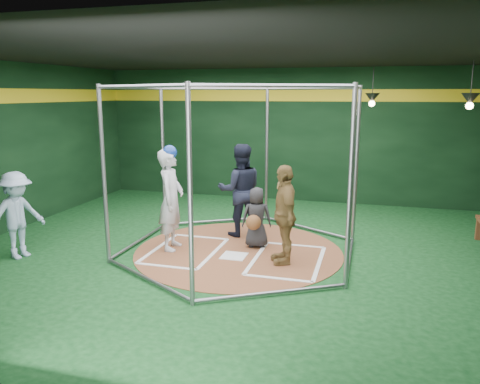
# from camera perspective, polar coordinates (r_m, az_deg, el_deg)

# --- Properties ---
(room_shell) EXTENTS (10.10, 9.10, 3.53)m
(room_shell) POSITION_cam_1_polar(r_m,az_deg,el_deg) (8.27, -0.17, 4.31)
(room_shell) COLOR #0B3313
(room_shell) RESTS_ON ground
(clay_disc) EXTENTS (3.80, 3.80, 0.01)m
(clay_disc) POSITION_cam_1_polar(r_m,az_deg,el_deg) (8.67, -0.18, -7.23)
(clay_disc) COLOR brown
(clay_disc) RESTS_ON ground
(home_plate) EXTENTS (0.43, 0.43, 0.01)m
(home_plate) POSITION_cam_1_polar(r_m,az_deg,el_deg) (8.39, -0.75, -7.79)
(home_plate) COLOR white
(home_plate) RESTS_ON clay_disc
(batter_box_left) EXTENTS (1.17, 1.77, 0.01)m
(batter_box_left) POSITION_cam_1_polar(r_m,az_deg,el_deg) (8.74, -6.68, -7.07)
(batter_box_left) COLOR white
(batter_box_left) RESTS_ON clay_disc
(batter_box_right) EXTENTS (1.17, 1.77, 0.01)m
(batter_box_right) POSITION_cam_1_polar(r_m,az_deg,el_deg) (8.24, 5.77, -8.26)
(batter_box_right) COLOR white
(batter_box_right) RESTS_ON clay_disc
(batting_cage) EXTENTS (4.05, 4.67, 3.00)m
(batting_cage) POSITION_cam_1_polar(r_m,az_deg,el_deg) (8.30, -0.19, 2.57)
(batting_cage) COLOR gray
(batting_cage) RESTS_ON ground
(pendant_lamp_near) EXTENTS (0.34, 0.34, 0.90)m
(pendant_lamp_near) POSITION_cam_1_polar(r_m,az_deg,el_deg) (11.47, 15.81, 10.94)
(pendant_lamp_near) COLOR black
(pendant_lamp_near) RESTS_ON room_shell
(pendant_lamp_far) EXTENTS (0.34, 0.34, 0.90)m
(pendant_lamp_far) POSITION_cam_1_polar(r_m,az_deg,el_deg) (10.03, 26.25, 10.10)
(pendant_lamp_far) COLOR black
(pendant_lamp_far) RESTS_ON room_shell
(batter_figure) EXTENTS (0.52, 0.73, 1.93)m
(batter_figure) POSITION_cam_1_polar(r_m,az_deg,el_deg) (8.64, -8.40, -0.76)
(batter_figure) COLOR #BAB9C0
(batter_figure) RESTS_ON clay_disc
(visitor_leopard) EXTENTS (0.75, 1.07, 1.69)m
(visitor_leopard) POSITION_cam_1_polar(r_m,az_deg,el_deg) (7.91, 5.41, -2.73)
(visitor_leopard) COLOR #A68347
(visitor_leopard) RESTS_ON clay_disc
(catcher_figure) EXTENTS (0.63, 0.64, 1.14)m
(catcher_figure) POSITION_cam_1_polar(r_m,az_deg,el_deg) (8.73, 2.01, -3.15)
(catcher_figure) COLOR black
(catcher_figure) RESTS_ON clay_disc
(umpire) EXTENTS (1.10, 0.99, 1.87)m
(umpire) POSITION_cam_1_polar(r_m,az_deg,el_deg) (9.39, 0.03, 0.22)
(umpire) COLOR black
(umpire) RESTS_ON clay_disc
(bystander_blue) EXTENTS (0.81, 1.11, 1.54)m
(bystander_blue) POSITION_cam_1_polar(r_m,az_deg,el_deg) (9.04, -25.52, -2.58)
(bystander_blue) COLOR #9DB4CF
(bystander_blue) RESTS_ON ground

